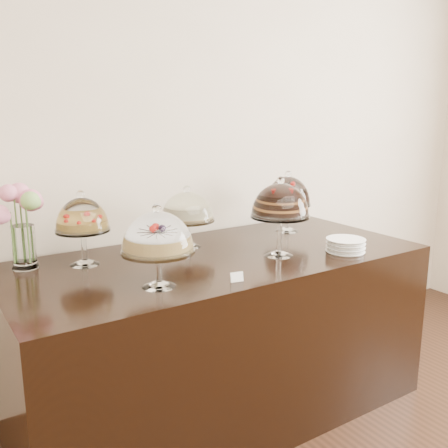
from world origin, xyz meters
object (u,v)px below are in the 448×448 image
cake_stand_choco_layer (280,203)px  cake_stand_cheesecake (187,209)px  cake_stand_sugar_sponge (158,236)px  cake_stand_dark_choco (288,194)px  plate_stack (346,245)px  cake_stand_fruit_tart (82,218)px  display_counter (219,334)px  flower_vase (21,218)px

cake_stand_choco_layer → cake_stand_cheesecake: 0.53m
cake_stand_sugar_sponge → cake_stand_dark_choco: size_ratio=0.96×
cake_stand_dark_choco → cake_stand_cheesecake: bearing=178.5°
cake_stand_cheesecake → plate_stack: 0.89m
cake_stand_sugar_sponge → cake_stand_fruit_tart: (-0.17, 0.49, 0.01)m
cake_stand_dark_choco → cake_stand_fruit_tart: size_ratio=1.03×
display_counter → plate_stack: size_ratio=10.82×
cake_stand_cheesecake → plate_stack: bearing=-40.4°
cake_stand_choco_layer → cake_stand_dark_choco: size_ratio=1.09×
cake_stand_choco_layer → cake_stand_dark_choco: (0.39, 0.40, -0.04)m
cake_stand_choco_layer → plate_stack: 0.45m
cake_stand_cheesecake → cake_stand_dark_choco: size_ratio=0.90×
plate_stack → cake_stand_cheesecake: bearing=139.6°
cake_stand_cheesecake → cake_stand_dark_choco: (0.71, -0.02, 0.03)m
cake_stand_sugar_sponge → cake_stand_cheesecake: size_ratio=1.06×
flower_vase → plate_stack: bearing=-23.2°
cake_stand_sugar_sponge → cake_stand_dark_choco: cake_stand_dark_choco is taller
cake_stand_dark_choco → flower_vase: flower_vase is taller
cake_stand_sugar_sponge → cake_stand_fruit_tart: bearing=108.9°
cake_stand_fruit_tart → display_counter: bearing=-19.9°
display_counter → plate_stack: plate_stack is taller
cake_stand_choco_layer → cake_stand_sugar_sponge: bearing=-173.4°
cake_stand_fruit_tart → plate_stack: size_ratio=1.83×
display_counter → cake_stand_sugar_sponge: bearing=-151.3°
cake_stand_cheesecake → flower_vase: 0.86m
cake_stand_choco_layer → cake_stand_cheesecake: bearing=127.2°
plate_stack → cake_stand_sugar_sponge: bearing=176.9°
cake_stand_cheesecake → flower_vase: (-0.85, 0.09, 0.03)m
cake_stand_sugar_sponge → cake_stand_choco_layer: 0.75m
display_counter → cake_stand_dark_choco: size_ratio=5.73×
display_counter → cake_stand_choco_layer: size_ratio=5.24×
cake_stand_fruit_tart → plate_stack: cake_stand_fruit_tart is taller
display_counter → cake_stand_sugar_sponge: size_ratio=5.98×
display_counter → cake_stand_sugar_sponge: cake_stand_sugar_sponge is taller
cake_stand_cheesecake → flower_vase: size_ratio=0.85×
plate_stack → display_counter: bearing=152.4°
cake_stand_choco_layer → flower_vase: cake_stand_choco_layer is taller
cake_stand_dark_choco → plate_stack: size_ratio=1.89×
display_counter → plate_stack: (0.61, -0.32, 0.49)m
cake_stand_fruit_tart → flower_vase: 0.28m
cake_stand_cheesecake → flower_vase: flower_vase is taller
cake_stand_fruit_tart → flower_vase: bearing=159.6°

